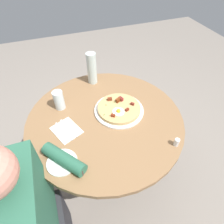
{
  "coord_description": "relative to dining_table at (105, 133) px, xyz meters",
  "views": [
    {
      "loc": [
        0.82,
        -0.24,
        1.62
      ],
      "look_at": [
        -0.01,
        0.05,
        0.72
      ],
      "focal_mm": 30.89,
      "sensor_mm": 36.0,
      "label": 1
    }
  ],
  "objects": [
    {
      "name": "water_bottle",
      "position": [
        -0.4,
        0.03,
        0.29
      ],
      "size": [
        0.07,
        0.07,
        0.24
      ],
      "primitive_type": "cylinder",
      "color": "silver",
      "rests_on": "dining_table"
    },
    {
      "name": "person_seated",
      "position": [
        0.4,
        -0.52,
        -0.03
      ],
      "size": [
        0.49,
        0.47,
        1.14
      ],
      "color": "#2D2D33",
      "rests_on": "ground_plane"
    },
    {
      "name": "fork",
      "position": [
        0.03,
        -0.27,
        0.17
      ],
      "size": [
        0.17,
        0.08,
        0.0
      ],
      "primitive_type": "cube",
      "rotation": [
        0.0,
        0.0,
        0.4
      ],
      "color": "silver",
      "rests_on": "napkin"
    },
    {
      "name": "water_glass",
      "position": [
        -0.19,
        -0.25,
        0.23
      ],
      "size": [
        0.07,
        0.07,
        0.13
      ],
      "primitive_type": "cylinder",
      "color": "silver",
      "rests_on": "dining_table"
    },
    {
      "name": "pizza_plate",
      "position": [
        -0.03,
        0.11,
        0.17
      ],
      "size": [
        0.33,
        0.33,
        0.01
      ],
      "primitive_type": "cylinder",
      "color": "white",
      "rests_on": "dining_table"
    },
    {
      "name": "bread_plate",
      "position": [
        0.23,
        -0.32,
        0.17
      ],
      "size": [
        0.16,
        0.16,
        0.01
      ],
      "primitive_type": "cylinder",
      "color": "silver",
      "rests_on": "dining_table"
    },
    {
      "name": "napkin",
      "position": [
        0.02,
        -0.25,
        0.17
      ],
      "size": [
        0.21,
        0.2,
        0.0
      ],
      "primitive_type": "cube",
      "rotation": [
        0.0,
        0.0,
        0.4
      ],
      "color": "white",
      "rests_on": "dining_table"
    },
    {
      "name": "pepper_shaker",
      "position": [
        0.33,
        -0.24,
        0.19
      ],
      "size": [
        0.03,
        0.03,
        0.05
      ],
      "primitive_type": "cylinder",
      "color": "#3F3833",
      "rests_on": "dining_table"
    },
    {
      "name": "knife",
      "position": [
        0.01,
        -0.24,
        0.17
      ],
      "size": [
        0.17,
        0.08,
        0.0
      ],
      "primitive_type": "cube",
      "rotation": [
        0.0,
        0.0,
        0.4
      ],
      "color": "silver",
      "rests_on": "napkin"
    },
    {
      "name": "breakfast_pizza",
      "position": [
        -0.03,
        0.11,
        0.19
      ],
      "size": [
        0.29,
        0.29,
        0.05
      ],
      "color": "tan",
      "rests_on": "pizza_plate"
    },
    {
      "name": "salt_shaker",
      "position": [
        0.34,
        0.31,
        0.19
      ],
      "size": [
        0.03,
        0.03,
        0.05
      ],
      "primitive_type": "cylinder",
      "color": "white",
      "rests_on": "dining_table"
    },
    {
      "name": "dining_table",
      "position": [
        0.0,
        0.0,
        0.0
      ],
      "size": [
        1.01,
        1.01,
        0.7
      ],
      "color": "olive",
      "rests_on": "ground_plane"
    },
    {
      "name": "ground_plane",
      "position": [
        0.0,
        0.0,
        -0.54
      ],
      "size": [
        6.0,
        6.0,
        0.0
      ],
      "primitive_type": "plane",
      "color": "gray"
    }
  ]
}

